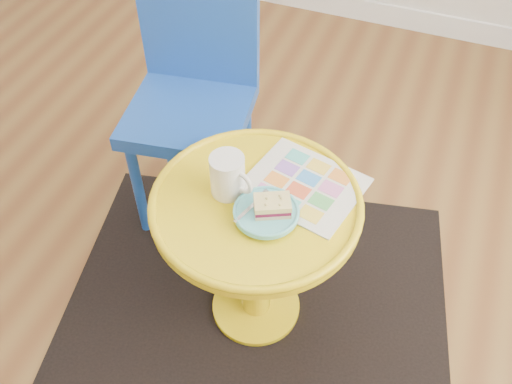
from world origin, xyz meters
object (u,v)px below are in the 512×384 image
(chair, at_px, (194,88))
(mug, at_px, (228,175))
(side_table, at_px, (256,237))
(newspaper, at_px, (304,185))
(plate, at_px, (266,213))

(chair, relative_size, mug, 6.85)
(side_table, bearing_deg, newspaper, 45.51)
(side_table, bearing_deg, mug, 173.60)
(side_table, distance_m, newspaper, 0.22)
(chair, xyz_separation_m, newspaper, (0.50, -0.33, 0.03))
(side_table, xyz_separation_m, mug, (-0.08, 0.01, 0.22))
(newspaper, distance_m, plate, 0.16)
(newspaper, relative_size, plate, 1.76)
(side_table, xyz_separation_m, plate, (0.04, -0.04, 0.18))
(mug, bearing_deg, chair, 144.75)
(newspaper, xyz_separation_m, mug, (-0.19, -0.10, 0.06))
(mug, bearing_deg, newspaper, 45.29)
(side_table, distance_m, mug, 0.24)
(side_table, bearing_deg, plate, -42.04)
(chair, bearing_deg, newspaper, -42.13)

